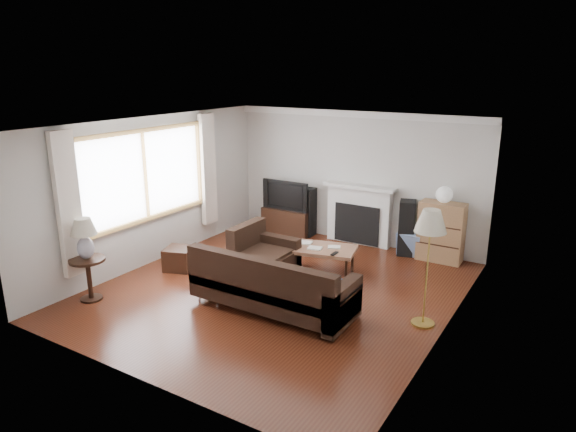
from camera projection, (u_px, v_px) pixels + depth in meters
The scene contains 17 objects.
room at pixel (277, 211), 7.47m from camera, with size 5.10×5.60×2.54m.
window at pixel (146, 175), 8.45m from camera, with size 0.12×2.74×1.54m, color brown.
curtain_near at pixel (68, 205), 7.22m from camera, with size 0.10×0.35×2.10m, color white.
curtain_far at pixel (208, 170), 9.71m from camera, with size 0.10×0.35×2.10m, color white.
fireplace at pixel (359, 214), 9.75m from camera, with size 1.40×0.26×1.15m, color white.
tv_stand at pixel (288, 221), 10.45m from camera, with size 1.03×0.46×0.52m, color black.
television at pixel (288, 194), 10.30m from camera, with size 1.03×0.13×0.59m, color black.
speaker_left at pixel (307, 212), 10.24m from camera, with size 0.27×0.32×0.97m, color black.
speaker_right at pixel (406, 228), 9.18m from camera, with size 0.28×0.33×1.00m, color black.
bookshelf at pixel (441, 232), 8.87m from camera, with size 0.76×0.36×1.05m, color #986D46.
globe_lamp at pixel (444, 195), 8.69m from camera, with size 0.28×0.28×0.28m, color white.
sectional_sofa at pixel (273, 283), 7.08m from camera, with size 2.50×1.82×0.81m, color black.
coffee_table at pixel (317, 260), 8.35m from camera, with size 1.22×0.66×0.48m, color #8D5D43.
footstool at pixel (179, 258), 8.58m from camera, with size 0.44×0.44×0.37m, color black.
floor_lamp at pixel (427, 269), 6.56m from camera, with size 0.40×0.40×1.57m, color #A48739.
side_table at pixel (89, 279), 7.41m from camera, with size 0.51×0.51×0.64m, color black.
table_lamp at pixel (85, 239), 7.24m from camera, with size 0.37×0.37×0.59m, color silver.
Camera 1 is at (3.88, -6.06, 3.27)m, focal length 32.00 mm.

